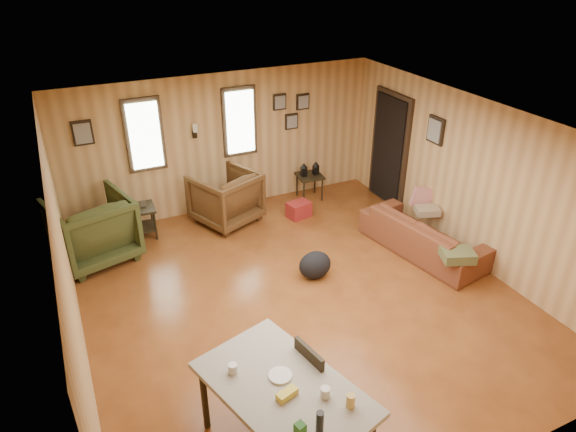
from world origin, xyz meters
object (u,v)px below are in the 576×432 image
object	(u,v)px
recliner_brown	(225,195)
dining_table	(284,393)
sofa	(424,229)
end_table	(139,217)
recliner_green	(92,226)
side_table	(310,174)

from	to	relation	value
recliner_brown	dining_table	size ratio (longest dim) A/B	0.55
sofa	end_table	xyz separation A→B (m)	(-3.83, 2.31, -0.03)
sofa	recliner_brown	world-z (taller)	recliner_brown
sofa	recliner_brown	distance (m)	3.27
recliner_brown	dining_table	xyz separation A→B (m)	(-1.00, -4.51, 0.25)
end_table	recliner_brown	bearing A→B (deg)	-3.75
end_table	sofa	bearing A→B (deg)	-31.08
recliner_brown	end_table	size ratio (longest dim) A/B	1.52
recliner_brown	dining_table	world-z (taller)	dining_table
end_table	dining_table	xyz separation A→B (m)	(0.43, -4.60, 0.38)
sofa	recliner_green	bearing A→B (deg)	56.93
side_table	sofa	bearing A→B (deg)	-73.54
dining_table	end_table	bearing A→B (deg)	79.11
recliner_brown	end_table	bearing A→B (deg)	-26.20
end_table	dining_table	distance (m)	4.64
sofa	recliner_green	xyz separation A→B (m)	(-4.57, 1.95, 0.16)
sofa	recliner_green	distance (m)	4.97
sofa	dining_table	distance (m)	4.12
dining_table	sofa	bearing A→B (deg)	17.73
dining_table	recliner_green	bearing A→B (deg)	89.12
sofa	end_table	bearing A→B (deg)	48.96
sofa	side_table	size ratio (longest dim) A/B	2.82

